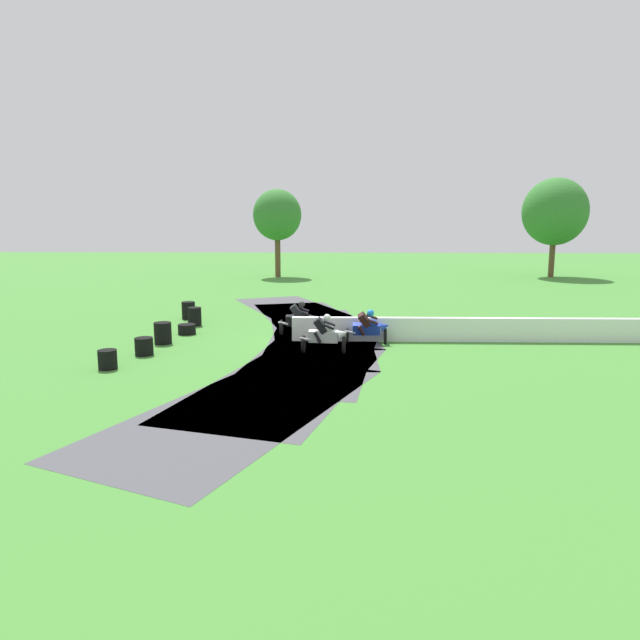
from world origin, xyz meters
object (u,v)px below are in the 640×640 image
at_px(motorcycle_trailing_black, 300,319).
at_px(tire_stack_mid_a, 144,346).
at_px(tire_stack_far, 187,329).
at_px(tire_stack_extra_b, 188,310).
at_px(tire_stack_extra_a, 195,317).
at_px(motorcycle_chase_blue, 368,327).
at_px(tire_stack_near, 108,359).
at_px(motorcycle_lead_white, 325,335).
at_px(tire_stack_mid_b, 163,333).

distance_m(motorcycle_trailing_black, tire_stack_mid_a, 6.21).
relative_size(tire_stack_mid_a, tire_stack_far, 0.87).
xyz_separation_m(tire_stack_far, tire_stack_extra_b, (-0.85, 3.58, 0.20)).
bearing_deg(tire_stack_mid_a, tire_stack_extra_a, 86.13).
height_order(motorcycle_chase_blue, tire_stack_near, motorcycle_chase_blue).
bearing_deg(tire_stack_far, tire_stack_mid_a, -97.96).
distance_m(motorcycle_lead_white, tire_stack_far, 6.51).
bearing_deg(tire_stack_near, motorcycle_trailing_black, 44.10).
relative_size(tire_stack_extra_a, tire_stack_extra_b, 1.00).
relative_size(motorcycle_lead_white, tire_stack_extra_a, 2.13).
bearing_deg(motorcycle_lead_white, tire_stack_extra_a, 138.61).
height_order(motorcycle_chase_blue, motorcycle_trailing_black, motorcycle_trailing_black).
bearing_deg(tire_stack_far, motorcycle_chase_blue, -13.20).
xyz_separation_m(motorcycle_trailing_black, tire_stack_far, (-4.58, 0.11, -0.46)).
xyz_separation_m(motorcycle_trailing_black, tire_stack_mid_b, (-4.99, -1.73, -0.26)).
bearing_deg(tire_stack_mid_b, tire_stack_mid_a, -93.17).
bearing_deg(tire_stack_mid_b, motorcycle_chase_blue, 1.13).
bearing_deg(motorcycle_trailing_black, tire_stack_far, 178.66).
height_order(tire_stack_near, tire_stack_mid_b, tire_stack_mid_b).
xyz_separation_m(tire_stack_mid_b, tire_stack_extra_b, (-0.44, 5.42, 0.00)).
distance_m(tire_stack_mid_b, tire_stack_extra_b, 5.44).
relative_size(tire_stack_far, tire_stack_extra_b, 0.88).
distance_m(motorcycle_trailing_black, tire_stack_mid_b, 5.29).
bearing_deg(tire_stack_far, motorcycle_trailing_black, -1.34).
xyz_separation_m(motorcycle_lead_white, tire_stack_mid_b, (-6.05, 1.38, -0.26)).
xyz_separation_m(motorcycle_trailing_black, tire_stack_extra_a, (-4.72, 1.97, -0.26)).
height_order(motorcycle_trailing_black, tire_stack_mid_a, motorcycle_trailing_black).
xyz_separation_m(motorcycle_chase_blue, tire_stack_mid_a, (-7.70, -1.96, -0.33)).
xyz_separation_m(motorcycle_lead_white, tire_stack_near, (-6.65, -2.30, -0.36)).
bearing_deg(tire_stack_far, tire_stack_extra_a, 94.21).
bearing_deg(tire_stack_extra_b, tire_stack_mid_a, -87.32).
bearing_deg(tire_stack_far, tire_stack_extra_b, 103.33).
bearing_deg(tire_stack_mid_b, motorcycle_lead_white, -12.90).
height_order(motorcycle_trailing_black, tire_stack_near, motorcycle_trailing_black).
bearing_deg(tire_stack_mid_b, tire_stack_extra_a, 85.79).
distance_m(motorcycle_trailing_black, tire_stack_extra_b, 6.57).
height_order(motorcycle_chase_blue, tire_stack_extra_b, motorcycle_chase_blue).
bearing_deg(motorcycle_trailing_black, tire_stack_mid_a, -145.16).
distance_m(motorcycle_chase_blue, tire_stack_mid_a, 7.95).
height_order(motorcycle_lead_white, tire_stack_mid_a, motorcycle_lead_white).
bearing_deg(motorcycle_trailing_black, tire_stack_mid_b, -160.88).
relative_size(tire_stack_far, tire_stack_extra_a, 0.88).
height_order(tire_stack_mid_b, tire_stack_extra_b, same).
bearing_deg(tire_stack_extra_b, tire_stack_far, -76.67).
xyz_separation_m(motorcycle_trailing_black, tire_stack_mid_a, (-5.09, -3.54, -0.36)).
height_order(tire_stack_far, tire_stack_extra_a, tire_stack_extra_a).
relative_size(tire_stack_mid_a, tire_stack_extra_a, 0.76).
xyz_separation_m(motorcycle_chase_blue, motorcycle_trailing_black, (-2.61, 1.58, 0.03)).
xyz_separation_m(tire_stack_far, tire_stack_extra_a, (-0.14, 1.87, 0.20)).
xyz_separation_m(tire_stack_mid_a, tire_stack_mid_b, (0.10, 1.81, 0.10)).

